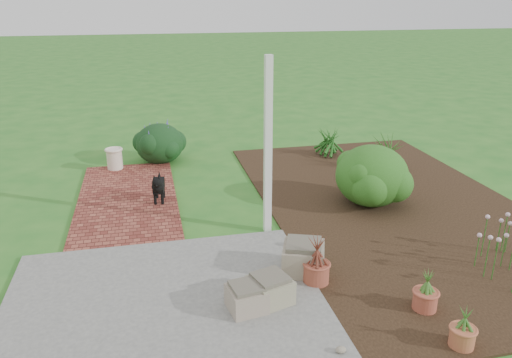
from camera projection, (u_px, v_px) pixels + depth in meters
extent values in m
plane|color=#256A21|center=(248.00, 236.00, 7.09)|extent=(80.00, 80.00, 0.00)
cube|color=slate|center=(166.00, 320.00, 5.22)|extent=(3.50, 3.50, 0.04)
cube|color=maroon|center=(128.00, 198.00, 8.33)|extent=(1.60, 3.50, 0.04)
cube|color=black|center=(393.00, 206.00, 8.06)|extent=(4.00, 7.00, 0.03)
cube|color=white|center=(268.00, 148.00, 6.81)|extent=(0.10, 0.10, 2.50)
cube|color=gray|center=(247.00, 299.00, 5.33)|extent=(0.44, 0.44, 0.26)
cube|color=#796859|center=(303.00, 259.00, 6.06)|extent=(0.64, 0.64, 0.33)
cube|color=#7A775A|center=(270.00, 290.00, 5.47)|extent=(0.52, 0.52, 0.27)
cube|color=black|center=(159.00, 185.00, 8.09)|extent=(0.21, 0.39, 0.17)
cylinder|color=black|center=(155.00, 199.00, 8.02)|extent=(0.05, 0.05, 0.19)
cylinder|color=black|center=(162.00, 199.00, 8.03)|extent=(0.05, 0.05, 0.19)
cylinder|color=black|center=(157.00, 193.00, 8.27)|extent=(0.05, 0.05, 0.19)
cylinder|color=black|center=(164.00, 192.00, 8.28)|extent=(0.05, 0.05, 0.19)
sphere|color=black|center=(157.00, 183.00, 7.83)|extent=(0.16, 0.16, 0.16)
cone|color=black|center=(159.00, 175.00, 8.24)|extent=(0.08, 0.12, 0.14)
cylinder|color=beige|center=(115.00, 159.00, 9.64)|extent=(0.31, 0.31, 0.39)
ellipsoid|color=#1C430F|center=(372.00, 174.00, 7.98)|extent=(1.54, 1.54, 0.99)
cylinder|color=#964633|center=(316.00, 272.00, 5.86)|extent=(0.33, 0.33, 0.25)
cylinder|color=#A64D38|center=(425.00, 300.00, 5.36)|extent=(0.34, 0.34, 0.21)
cylinder|color=#B15C3C|center=(462.00, 337.00, 4.79)|extent=(0.30, 0.30, 0.20)
ellipsoid|color=black|center=(159.00, 143.00, 10.08)|extent=(1.26, 1.26, 0.82)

